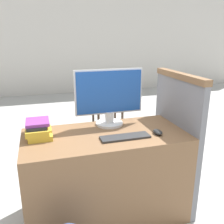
{
  "coord_description": "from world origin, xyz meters",
  "views": [
    {
      "loc": [
        -0.48,
        -1.46,
        1.5
      ],
      "look_at": [
        0.05,
        0.29,
        0.94
      ],
      "focal_mm": 40.0,
      "sensor_mm": 36.0,
      "label": 1
    }
  ],
  "objects_px": {
    "monitor": "(109,97)",
    "keyboard": "(125,137)",
    "far_chair": "(106,101)",
    "mouse": "(158,132)",
    "book_stack": "(38,129)"
  },
  "relations": [
    {
      "from": "monitor",
      "to": "keyboard",
      "type": "bearing_deg",
      "value": -84.47
    },
    {
      "from": "far_chair",
      "to": "mouse",
      "type": "bearing_deg",
      "value": -92.66
    },
    {
      "from": "monitor",
      "to": "book_stack",
      "type": "height_order",
      "value": "monitor"
    },
    {
      "from": "monitor",
      "to": "keyboard",
      "type": "xyz_separation_m",
      "value": [
        0.03,
        -0.33,
        -0.24
      ]
    },
    {
      "from": "monitor",
      "to": "book_stack",
      "type": "relative_size",
      "value": 2.13
    },
    {
      "from": "book_stack",
      "to": "far_chair",
      "type": "relative_size",
      "value": 0.31
    },
    {
      "from": "monitor",
      "to": "mouse",
      "type": "bearing_deg",
      "value": -46.97
    },
    {
      "from": "monitor",
      "to": "keyboard",
      "type": "relative_size",
      "value": 1.54
    },
    {
      "from": "mouse",
      "to": "monitor",
      "type": "bearing_deg",
      "value": 133.03
    },
    {
      "from": "monitor",
      "to": "far_chair",
      "type": "bearing_deg",
      "value": 75.7
    },
    {
      "from": "far_chair",
      "to": "book_stack",
      "type": "bearing_deg",
      "value": -118.07
    },
    {
      "from": "far_chair",
      "to": "monitor",
      "type": "bearing_deg",
      "value": -103.0
    },
    {
      "from": "monitor",
      "to": "book_stack",
      "type": "xyz_separation_m",
      "value": [
        -0.6,
        -0.1,
        -0.19
      ]
    },
    {
      "from": "mouse",
      "to": "book_stack",
      "type": "xyz_separation_m",
      "value": [
        -0.9,
        0.22,
        0.04
      ]
    },
    {
      "from": "keyboard",
      "to": "far_chair",
      "type": "xyz_separation_m",
      "value": [
        0.42,
        2.09,
        -0.27
      ]
    }
  ]
}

